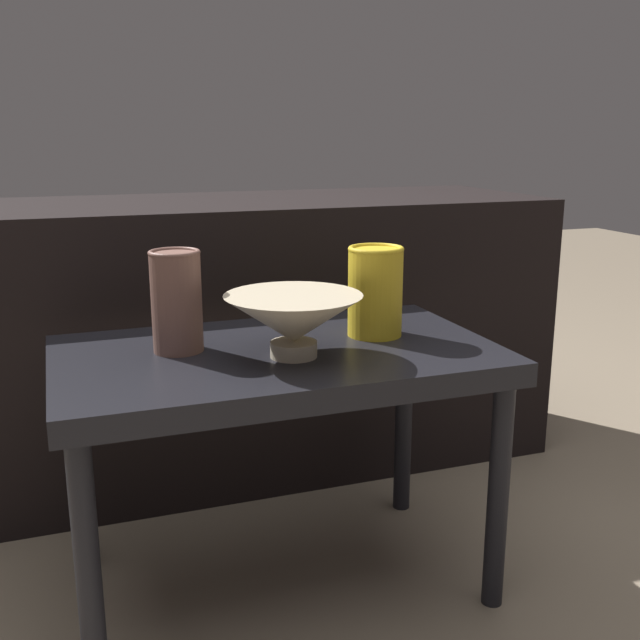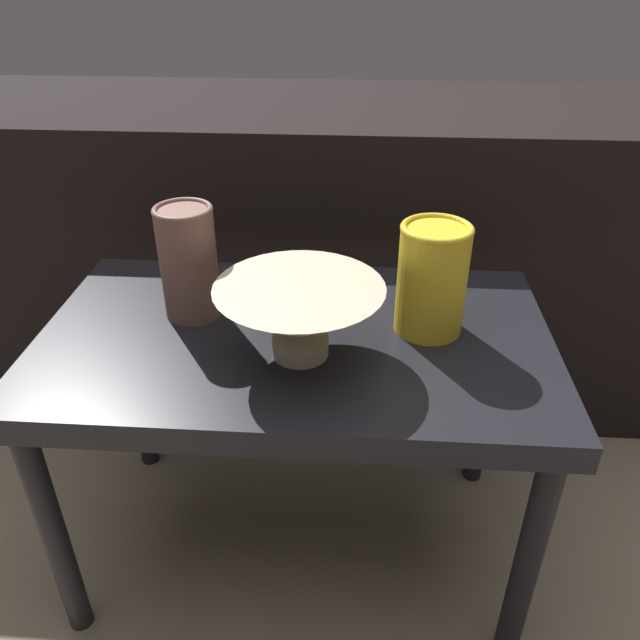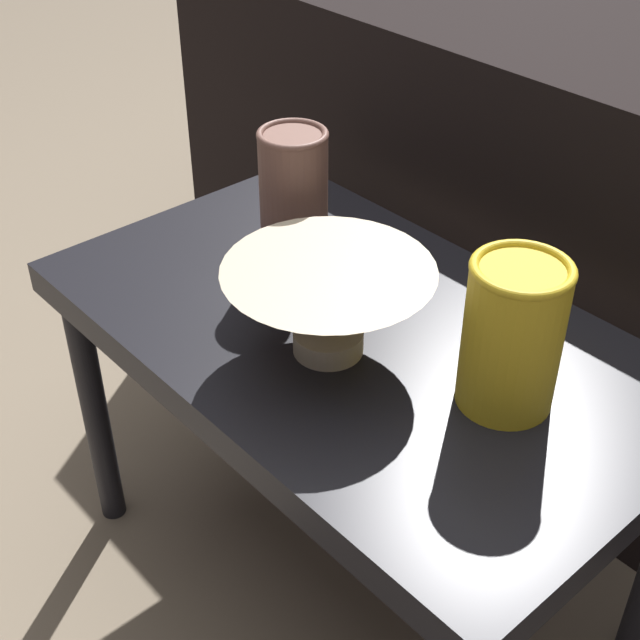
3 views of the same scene
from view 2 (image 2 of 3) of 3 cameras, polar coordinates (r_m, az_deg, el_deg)
The scene contains 6 objects.
ground_plane at distance 1.20m, azimuth -1.82°, elevation -19.39°, with size 8.00×8.00×0.00m, color #7F705B.
table at distance 0.93m, azimuth -2.22°, elevation -3.79°, with size 0.74×0.44×0.45m.
couch_backdrop at distance 1.46m, azimuth 0.14°, elevation 6.76°, with size 1.61×0.50×0.65m.
bowl at distance 0.82m, azimuth -1.87°, elevation 0.51°, with size 0.22×0.22×0.10m.
vase_textured_left at distance 0.93m, azimuth -11.93°, elevation 5.28°, with size 0.08×0.08×0.17m.
vase_colorful_right at distance 0.88m, azimuth 10.21°, elevation 3.83°, with size 0.10×0.10×0.16m.
Camera 2 is at (0.09, -0.76, 0.93)m, focal length 35.00 mm.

